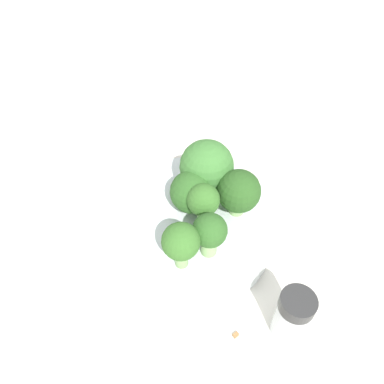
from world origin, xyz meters
name	(u,v)px	position (x,y,z in m)	size (l,w,h in m)	color
ground_plane	(192,237)	(0.00, 0.00, 0.00)	(3.00, 3.00, 0.00)	silver
bowl	(192,225)	(0.00, 0.00, 0.02)	(0.18, 0.18, 0.04)	silver
broccoli_floret_0	(239,194)	(0.05, 0.00, 0.07)	(0.05, 0.05, 0.06)	#8EB770
broccoli_floret_1	(181,243)	(-0.01, -0.06, 0.08)	(0.04, 0.04, 0.06)	#84AD66
broccoli_floret_2	(210,232)	(0.01, -0.05, 0.08)	(0.03, 0.03, 0.05)	#8EB770
broccoli_floret_3	(207,167)	(0.02, 0.03, 0.08)	(0.06, 0.06, 0.07)	#84AD66
broccoli_floret_4	(203,201)	(0.01, -0.01, 0.08)	(0.03, 0.03, 0.05)	#8EB770
broccoli_floret_5	(187,192)	(0.00, 0.01, 0.07)	(0.05, 0.05, 0.05)	#8EB770
pepper_shaker	(292,316)	(0.09, -0.12, 0.03)	(0.03, 0.03, 0.06)	silver
almond_crumb_0	(147,179)	(-0.06, 0.10, 0.00)	(0.01, 0.01, 0.01)	tan
almond_crumb_1	(236,334)	(0.04, -0.12, 0.00)	(0.01, 0.00, 0.01)	olive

